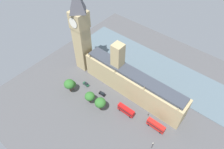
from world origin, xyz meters
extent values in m
plane|color=#4C4C4F|center=(0.00, 0.00, 0.00)|extent=(138.05, 138.05, 0.00)
cube|color=slate|center=(-30.12, 0.00, 0.12)|extent=(30.70, 124.24, 0.25)
cube|color=tan|center=(-2.00, 0.00, 7.94)|extent=(11.07, 68.05, 15.88)
cube|color=tan|center=(-2.00, -12.25, 16.07)|extent=(6.14, 6.14, 32.14)
cube|color=#383D47|center=(-2.00, 0.00, 16.68)|extent=(8.42, 65.33, 1.60)
cone|color=tan|center=(3.14, -30.62, 17.43)|extent=(1.20, 1.20, 3.10)
cone|color=tan|center=(3.14, -10.21, 17.19)|extent=(1.20, 1.20, 2.62)
cone|color=tan|center=(3.14, 10.21, 17.29)|extent=(1.20, 1.20, 2.82)
cone|color=tan|center=(3.14, 30.62, 16.88)|extent=(1.20, 1.20, 2.00)
cube|color=tan|center=(-0.32, -40.19, 16.14)|extent=(8.41, 8.41, 32.28)
cube|color=tan|center=(-0.32, -40.19, 37.53)|extent=(9.26, 9.26, 10.50)
cylinder|color=silver|center=(4.46, -40.19, 37.53)|extent=(0.25, 6.39, 6.39)
torus|color=black|center=(4.46, -40.19, 37.53)|extent=(0.24, 6.63, 6.63)
cylinder|color=silver|center=(-0.32, -44.97, 37.53)|extent=(6.39, 0.25, 6.39)
torus|color=black|center=(-0.32, -44.97, 37.53)|extent=(6.63, 0.24, 6.63)
cube|color=#19472D|center=(12.21, -26.83, 0.72)|extent=(2.09, 4.76, 0.75)
cube|color=black|center=(12.22, -26.60, 1.42)|extent=(1.69, 2.69, 0.65)
cylinder|color=black|center=(12.98, -28.37, 0.34)|extent=(0.28, 0.69, 0.68)
cylinder|color=black|center=(11.29, -28.28, 0.34)|extent=(0.28, 0.69, 0.68)
cylinder|color=black|center=(13.13, -25.38, 0.34)|extent=(0.28, 0.69, 0.68)
cylinder|color=black|center=(11.44, -25.29, 0.34)|extent=(0.28, 0.69, 0.68)
cube|color=black|center=(11.36, -13.41, 0.72)|extent=(2.05, 4.60, 0.75)
cube|color=black|center=(11.35, -13.18, 1.42)|extent=(1.67, 2.60, 0.65)
cylinder|color=black|center=(12.27, -14.82, 0.34)|extent=(0.28, 0.69, 0.68)
cylinder|color=black|center=(10.58, -14.89, 0.34)|extent=(0.28, 0.69, 0.68)
cylinder|color=black|center=(12.15, -11.93, 0.34)|extent=(0.28, 0.69, 0.68)
cylinder|color=black|center=(10.45, -12.00, 0.34)|extent=(0.28, 0.69, 0.68)
cube|color=red|center=(12.48, 6.03, 2.65)|extent=(2.58, 10.52, 4.20)
cube|color=black|center=(12.48, 6.03, 2.73)|extent=(2.64, 10.12, 0.70)
cylinder|color=black|center=(11.30, 9.70, 0.55)|extent=(0.36, 1.10, 1.10)
cylinder|color=black|center=(13.60, 9.72, 0.55)|extent=(0.36, 1.10, 1.10)
cylinder|color=black|center=(11.36, 2.35, 0.55)|extent=(0.36, 1.10, 1.10)
cylinder|color=black|center=(13.66, 2.37, 0.55)|extent=(0.36, 1.10, 1.10)
cube|color=red|center=(9.88, 24.42, 2.65)|extent=(2.50, 10.50, 4.20)
cube|color=black|center=(9.88, 24.42, 2.73)|extent=(2.56, 10.10, 0.70)
cylinder|color=black|center=(8.73, 28.09, 0.55)|extent=(0.35, 1.10, 1.10)
cylinder|color=black|center=(11.03, 28.09, 0.55)|extent=(0.35, 1.10, 1.10)
cylinder|color=black|center=(8.73, 20.74, 0.55)|extent=(0.35, 1.10, 1.10)
cylinder|color=black|center=(11.03, 20.74, 0.55)|extent=(0.35, 1.10, 1.10)
cylinder|color=black|center=(5.46, 16.99, 0.70)|extent=(0.66, 0.66, 1.41)
sphere|color=#8C6647|center=(5.46, 16.99, 1.54)|extent=(0.27, 0.27, 0.27)
cube|color=gray|center=(5.26, 17.21, 0.77)|extent=(0.31, 0.29, 0.25)
cylinder|color=brown|center=(20.27, -15.07, 1.76)|extent=(0.56, 0.56, 3.51)
ellipsoid|color=#2D6628|center=(20.27, -15.07, 5.78)|extent=(6.04, 6.04, 5.13)
cylinder|color=brown|center=(20.51, -30.24, 1.83)|extent=(0.56, 0.56, 3.67)
ellipsoid|color=#2D6628|center=(20.51, -30.24, 5.52)|extent=(4.94, 4.94, 4.20)
cylinder|color=brown|center=(22.30, -30.39, 2.40)|extent=(0.56, 0.56, 4.80)
ellipsoid|color=#2D6628|center=(22.30, -30.39, 7.28)|extent=(6.61, 6.61, 5.62)
cylinder|color=brown|center=(20.30, -6.65, 2.32)|extent=(0.56, 0.56, 4.65)
ellipsoid|color=#2D6628|center=(20.30, -6.65, 7.08)|extent=(6.49, 6.49, 5.52)
cylinder|color=black|center=(20.77, 28.99, 2.53)|extent=(0.18, 0.18, 5.06)
sphere|color=#F2EAC6|center=(20.77, 28.99, 5.34)|extent=(0.56, 0.56, 0.56)
camera|label=1|loc=(67.92, 41.80, 102.99)|focal=32.89mm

